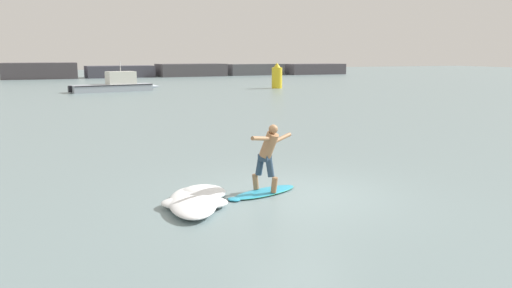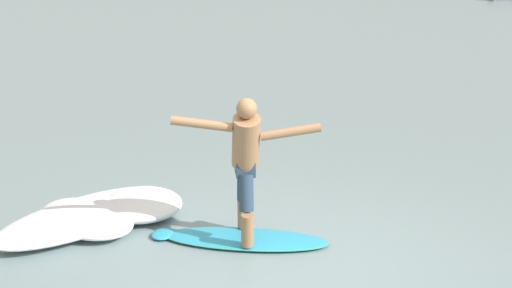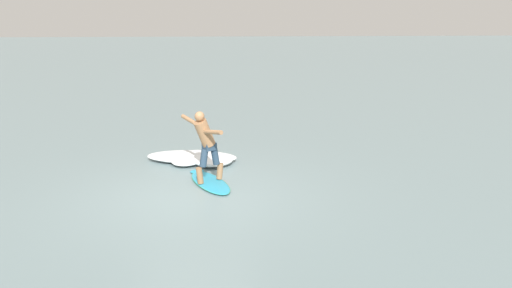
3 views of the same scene
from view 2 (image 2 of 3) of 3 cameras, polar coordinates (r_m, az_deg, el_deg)
name	(u,v)px [view 2 (image 2 of 3)]	position (r m, az deg, el deg)	size (l,w,h in m)	color
ground_plane	(285,267)	(7.15, 2.31, -9.80)	(200.00, 200.00, 0.00)	gray
surfboard	(242,239)	(7.70, -1.09, -7.58)	(1.97, 1.16, 0.19)	#2B9FC8
surfer	(246,157)	(7.28, -0.83, -1.07)	(1.32, 0.93, 1.57)	#976B46
wave_foam_at_tail	(86,218)	(8.27, -13.42, -5.77)	(1.62, 1.32, 0.21)	white
wave_foam_at_nose	(141,204)	(8.45, -9.16, -4.78)	(1.38, 1.39, 0.28)	white
wave_foam_beside	(85,216)	(8.30, -13.50, -5.59)	(1.47, 2.44, 0.23)	white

